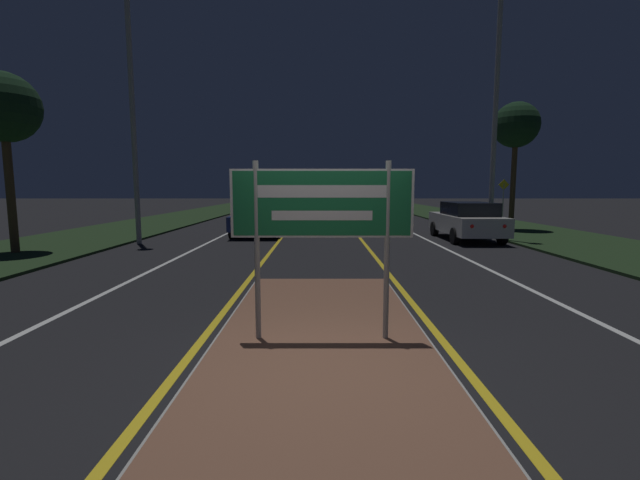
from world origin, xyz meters
The scene contains 21 objects.
ground_plane centered at (0.00, 0.00, 0.00)m, with size 160.00×160.00×0.00m, color black.
median_island centered at (0.00, 0.71, 0.04)m, with size 2.84×7.36×0.10m.
verge_left centered at (-9.50, 20.00, 0.04)m, with size 5.00×100.00×0.08m.
verge_right centered at (9.50, 20.00, 0.04)m, with size 5.00×100.00×0.08m.
centre_line_yellow_left centered at (-1.61, 25.00, 0.00)m, with size 0.12×70.00×0.01m.
centre_line_yellow_right centered at (1.61, 25.00, 0.00)m, with size 0.12×70.00×0.01m.
lane_line_white_left centered at (-4.20, 25.00, 0.00)m, with size 0.12×70.00×0.01m.
lane_line_white_right centered at (4.20, 25.00, 0.00)m, with size 0.12×70.00×0.01m.
edge_line_white_left centered at (-7.20, 25.00, 0.00)m, with size 0.10×70.00×0.01m.
edge_line_white_right centered at (7.20, 25.00, 0.00)m, with size 0.10×70.00×0.01m.
highway_sign centered at (0.00, 0.71, 1.73)m, with size 2.28×0.07×2.26m.
streetlight_left_near centered at (-6.66, 10.90, 6.00)m, with size 0.53×0.53×9.32m.
streetlight_right_near centered at (6.63, 12.02, 6.46)m, with size 0.48×0.48×10.72m.
car_receding_0 centered at (5.72, 12.06, 0.77)m, with size 1.94×4.54×1.49m.
car_receding_1 centered at (2.59, 20.76, 0.73)m, with size 1.98×4.62×1.35m.
car_receding_2 centered at (2.52, 30.82, 0.73)m, with size 1.96×4.59×1.34m.
car_approaching_0 centered at (-2.69, 14.09, 0.75)m, with size 2.02×4.68×1.42m.
car_approaching_1 centered at (-2.83, 25.30, 0.80)m, with size 1.95×4.33×1.55m.
warning_sign centered at (10.29, 19.50, 1.55)m, with size 0.60×0.06×2.44m.
roadside_palm_left centered at (-9.35, 8.30, 4.33)m, with size 2.04×2.04×5.34m.
roadside_palm_right centered at (9.03, 15.56, 4.85)m, with size 2.08×2.08×5.88m.
Camera 1 is at (-0.03, -4.63, 2.03)m, focal length 24.00 mm.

